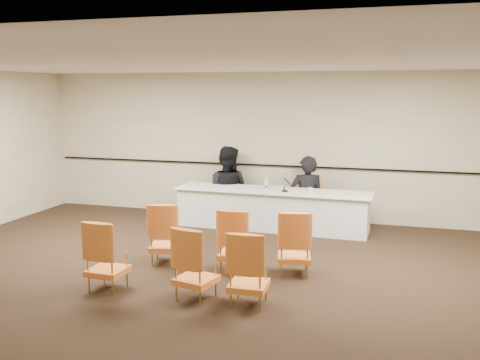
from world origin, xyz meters
name	(u,v)px	position (x,y,z in m)	size (l,w,h in m)	color
floor	(205,281)	(0.00, 0.00, 0.00)	(10.00, 10.00, 0.00)	black
ceiling	(203,61)	(0.00, 0.00, 3.00)	(10.00, 10.00, 0.00)	silver
wall_back	(272,146)	(0.00, 4.00, 1.50)	(10.00, 0.04, 3.00)	beige
wall_rail	(271,165)	(0.00, 3.96, 1.10)	(9.80, 0.04, 0.03)	black
panel_table	(272,209)	(0.24, 3.08, 0.38)	(3.75, 0.87, 0.75)	white
panelist_main	(307,202)	(0.81, 3.63, 0.44)	(0.68, 0.44, 1.85)	black
panelist_main_chair	(307,200)	(0.81, 3.63, 0.47)	(0.50, 0.50, 0.95)	orange
panelist_second	(227,193)	(-0.86, 3.67, 0.52)	(0.96, 0.75, 1.97)	black
panelist_second_chair	(227,195)	(-0.86, 3.67, 0.47)	(0.50, 0.50, 0.95)	orange
papers	(298,192)	(0.75, 3.03, 0.75)	(0.30, 0.22, 0.00)	white
microphone	(285,183)	(0.49, 2.99, 0.91)	(0.11, 0.22, 0.31)	black
water_bottle	(266,184)	(0.13, 3.03, 0.87)	(0.07, 0.07, 0.24)	#16757C
drinking_glass	(281,188)	(0.42, 3.05, 0.80)	(0.06, 0.06, 0.10)	silver
coffee_cup	(310,191)	(0.99, 2.92, 0.81)	(0.08, 0.08, 0.12)	white
aud_chair_front_left	(166,233)	(-0.85, 0.58, 0.47)	(0.50, 0.50, 0.95)	orange
aud_chair_front_mid	(236,240)	(0.29, 0.51, 0.47)	(0.50, 0.50, 0.95)	orange
aud_chair_front_right	(294,242)	(1.14, 0.62, 0.47)	(0.50, 0.50, 0.95)	orange
aud_chair_back_left	(107,254)	(-1.14, -0.65, 0.47)	(0.50, 0.50, 0.95)	orange
aud_chair_back_mid	(196,263)	(0.12, -0.64, 0.47)	(0.50, 0.50, 0.95)	orange
aud_chair_back_right	(249,268)	(0.81, -0.64, 0.47)	(0.50, 0.50, 0.95)	orange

